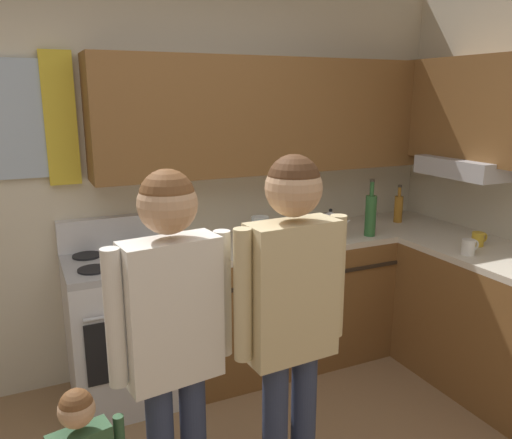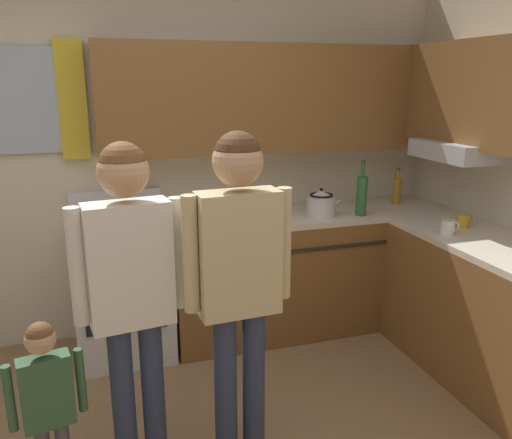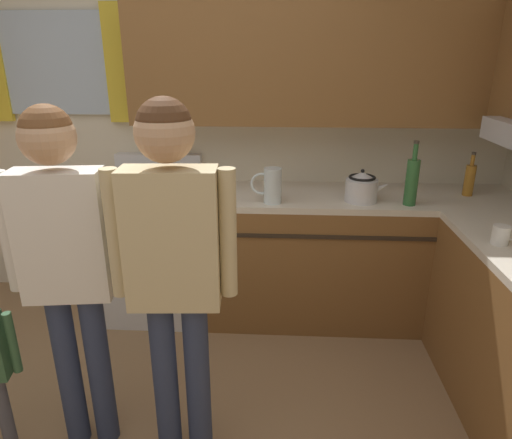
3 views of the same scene
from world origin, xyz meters
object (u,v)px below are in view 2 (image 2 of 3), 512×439
Objects in this scene: mug_mustard_yellow at (463,221)px; adult_in_plaid at (239,266)px; water_pitcher at (248,209)px; stovetop_kettle at (321,203)px; bottle_oil_amber at (397,190)px; adult_holding_child at (130,278)px; mug_ceramic_white at (448,228)px; small_child at (47,398)px; stove_oven at (123,288)px; bottle_wine_green at (362,194)px.

adult_in_plaid reaches higher than mug_mustard_yellow.
water_pitcher is at bearing 160.06° from mug_mustard_yellow.
bottle_oil_amber is at bearing 13.21° from stovetop_kettle.
adult_holding_child reaches higher than stovetop_kettle.
small_child is at bearing -166.67° from mug_ceramic_white.
mug_ceramic_white is 0.87m from stovetop_kettle.
mug_ceramic_white is at bearing -151.49° from mug_mustard_yellow.
stovetop_kettle reaches higher than stove_oven.
stovetop_kettle is (-0.72, -0.17, -0.01)m from bottle_oil_amber.
water_pitcher is (-1.13, 0.59, 0.06)m from mug_ceramic_white.
adult_in_plaid reaches higher than small_child.
water_pitcher is 0.13× the size of adult_in_plaid.
bottle_wine_green is 3.28× the size of mug_mustard_yellow.
small_child is at bearing -150.65° from bottle_wine_green.
bottle_oil_amber is 0.84m from mug_ceramic_white.
stove_oven is 0.69× the size of adult_holding_child.
adult_in_plaid is at bearing -129.07° from stovetop_kettle.
mug_ceramic_white is 0.08× the size of adult_holding_child.
water_pitcher is 1.31m from adult_holding_child.
adult_holding_child is at bearing -148.83° from bottle_wine_green.
bottle_wine_green is 0.67m from mug_ceramic_white.
mug_ceramic_white is at bearing -27.71° from water_pitcher.
mug_ceramic_white is at bearing -100.39° from bottle_oil_amber.
adult_in_plaid reaches higher than stove_oven.
mug_ceramic_white is at bearing 17.89° from adult_in_plaid.
adult_in_plaid is at bearing 4.85° from small_child.
adult_in_plaid is (-0.36, -1.08, 0.02)m from water_pitcher.
water_pitcher is (-0.56, -0.06, 0.02)m from stovetop_kettle.
bottle_wine_green is 0.24× the size of adult_in_plaid.
stove_oven reaches higher than small_child.
adult_in_plaid is (-1.70, -0.59, 0.08)m from mug_mustard_yellow.
water_pitcher reaches higher than stovetop_kettle.
water_pitcher is 0.24× the size of small_child.
adult_holding_child is at bearing -149.58° from bottle_oil_amber.
stove_oven is 1.33m from adult_holding_child.
bottle_oil_amber is at bearing 30.42° from adult_holding_child.
stove_oven is 1.41m from small_child.
water_pitcher reaches higher than mug_ceramic_white.
adult_holding_child is at bearing -129.58° from water_pitcher.
stovetop_kettle is 1.24× the size of water_pitcher.
mug_ceramic_white is 0.08× the size of adult_in_plaid.
small_child is at bearing -165.35° from mug_mustard_yellow.
stovetop_kettle is at bearing 34.41° from small_child.
bottle_oil_amber is 0.18× the size of adult_holding_child.
bottle_wine_green is 0.85m from water_pitcher.
adult_in_plaid is at bearing -160.75° from mug_mustard_yellow.
adult_holding_child reaches higher than water_pitcher.
adult_in_plaid is 0.96m from small_child.
stovetop_kettle is at bearing 144.63° from mug_mustard_yellow.
water_pitcher is at bearing 43.56° from small_child.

